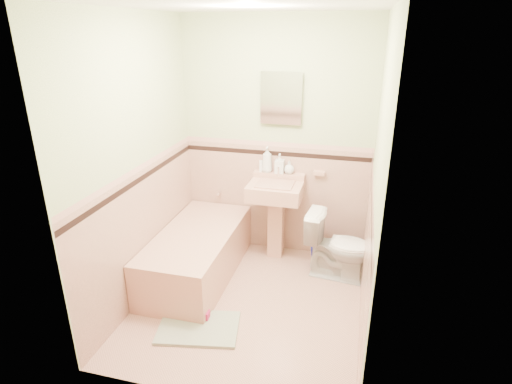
% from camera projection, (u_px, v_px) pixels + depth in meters
% --- Properties ---
extents(floor, '(2.20, 2.20, 0.00)m').
position_uv_depth(floor, '(249.00, 303.00, 3.84)').
color(floor, tan).
rests_on(floor, ground).
extents(ceiling, '(2.20, 2.20, 0.00)m').
position_uv_depth(ceiling, '(247.00, 6.00, 2.92)').
color(ceiling, white).
rests_on(ceiling, ground).
extents(wall_back, '(2.50, 0.00, 2.50)m').
position_uv_depth(wall_back, '(276.00, 141.00, 4.37)').
color(wall_back, beige).
rests_on(wall_back, ground).
extents(wall_front, '(2.50, 0.00, 2.50)m').
position_uv_depth(wall_front, '(197.00, 235.00, 2.39)').
color(wall_front, beige).
rests_on(wall_front, ground).
extents(wall_left, '(0.00, 2.50, 2.50)m').
position_uv_depth(wall_left, '(137.00, 165.00, 3.61)').
color(wall_left, beige).
rests_on(wall_left, ground).
extents(wall_right, '(0.00, 2.50, 2.50)m').
position_uv_depth(wall_right, '(376.00, 185.00, 3.15)').
color(wall_right, beige).
rests_on(wall_right, ground).
extents(wainscot_back, '(2.00, 0.00, 2.00)m').
position_uv_depth(wainscot_back, '(275.00, 199.00, 4.60)').
color(wainscot_back, tan).
rests_on(wainscot_back, ground).
extents(wainscot_front, '(2.00, 0.00, 2.00)m').
position_uv_depth(wainscot_front, '(203.00, 326.00, 2.64)').
color(wainscot_front, tan).
rests_on(wainscot_front, ground).
extents(wainscot_left, '(0.00, 2.20, 2.20)m').
position_uv_depth(wainscot_left, '(146.00, 232.00, 3.85)').
color(wainscot_left, tan).
rests_on(wainscot_left, ground).
extents(wainscot_right, '(0.00, 2.20, 2.20)m').
position_uv_depth(wainscot_right, '(366.00, 260.00, 3.39)').
color(wainscot_right, tan).
rests_on(wainscot_right, ground).
extents(accent_back, '(2.00, 0.00, 2.00)m').
position_uv_depth(accent_back, '(276.00, 153.00, 4.40)').
color(accent_back, black).
rests_on(accent_back, ground).
extents(accent_front, '(2.00, 0.00, 2.00)m').
position_uv_depth(accent_front, '(199.00, 253.00, 2.45)').
color(accent_front, black).
rests_on(accent_front, ground).
extents(accent_left, '(0.00, 2.20, 2.20)m').
position_uv_depth(accent_left, '(141.00, 179.00, 3.65)').
color(accent_left, black).
rests_on(accent_left, ground).
extents(accent_right, '(0.00, 2.20, 2.20)m').
position_uv_depth(accent_right, '(372.00, 201.00, 3.20)').
color(accent_right, black).
rests_on(accent_right, ground).
extents(cap_back, '(2.00, 0.00, 2.00)m').
position_uv_depth(cap_back, '(276.00, 144.00, 4.36)').
color(cap_back, tan).
rests_on(cap_back, ground).
extents(cap_front, '(2.00, 0.00, 2.00)m').
position_uv_depth(cap_front, '(199.00, 238.00, 2.42)').
color(cap_front, tan).
rests_on(cap_front, ground).
extents(cap_left, '(0.00, 2.20, 2.20)m').
position_uv_depth(cap_left, '(139.00, 168.00, 3.62)').
color(cap_left, tan).
rests_on(cap_left, ground).
extents(cap_right, '(0.00, 2.20, 2.20)m').
position_uv_depth(cap_right, '(373.00, 189.00, 3.16)').
color(cap_right, tan).
rests_on(cap_right, ground).
extents(bathtub, '(0.70, 1.50, 0.45)m').
position_uv_depth(bathtub, '(197.00, 255.00, 4.20)').
color(bathtub, tan).
rests_on(bathtub, floor).
extents(tub_faucet, '(0.04, 0.12, 0.04)m').
position_uv_depth(tub_faucet, '(220.00, 192.00, 4.70)').
color(tub_faucet, silver).
rests_on(tub_faucet, wall_back).
extents(sink, '(0.55, 0.48, 0.86)m').
position_uv_depth(sink, '(275.00, 222.00, 4.44)').
color(sink, tan).
rests_on(sink, floor).
extents(sink_faucet, '(0.02, 0.02, 0.10)m').
position_uv_depth(sink_faucet, '(278.00, 171.00, 4.38)').
color(sink_faucet, silver).
rests_on(sink_faucet, sink).
extents(medicine_cabinet, '(0.36, 0.04, 0.45)m').
position_uv_depth(medicine_cabinet, '(281.00, 98.00, 4.17)').
color(medicine_cabinet, white).
rests_on(medicine_cabinet, wall_back).
extents(soap_dish, '(0.12, 0.07, 0.04)m').
position_uv_depth(soap_dish, '(319.00, 173.00, 4.33)').
color(soap_dish, tan).
rests_on(soap_dish, wall_back).
extents(soap_bottle_left, '(0.11, 0.11, 0.27)m').
position_uv_depth(soap_bottle_left, '(267.00, 160.00, 4.40)').
color(soap_bottle_left, '#B2B2B2').
rests_on(soap_bottle_left, sink).
extents(soap_bottle_mid, '(0.10, 0.10, 0.21)m').
position_uv_depth(soap_bottle_mid, '(280.00, 163.00, 4.39)').
color(soap_bottle_mid, '#B2B2B2').
rests_on(soap_bottle_mid, sink).
extents(soap_bottle_right, '(0.12, 0.12, 0.14)m').
position_uv_depth(soap_bottle_right, '(289.00, 167.00, 4.37)').
color(soap_bottle_right, '#B2B2B2').
rests_on(soap_bottle_right, sink).
extents(tube, '(0.04, 0.04, 0.12)m').
position_uv_depth(tube, '(261.00, 166.00, 4.45)').
color(tube, white).
rests_on(tube, sink).
extents(toilet, '(0.70, 0.45, 0.68)m').
position_uv_depth(toilet, '(340.00, 246.00, 4.13)').
color(toilet, white).
rests_on(toilet, floor).
extents(bucket, '(0.27, 0.27, 0.21)m').
position_uv_depth(bucket, '(320.00, 256.00, 4.41)').
color(bucket, '#161EA2').
rests_on(bucket, floor).
extents(bath_mat, '(0.73, 0.56, 0.03)m').
position_uv_depth(bath_mat, '(199.00, 328.00, 3.50)').
color(bath_mat, gray).
rests_on(bath_mat, floor).
extents(shoe, '(0.17, 0.09, 0.07)m').
position_uv_depth(shoe, '(200.00, 314.00, 3.59)').
color(shoe, '#BF1E59').
rests_on(shoe, bath_mat).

